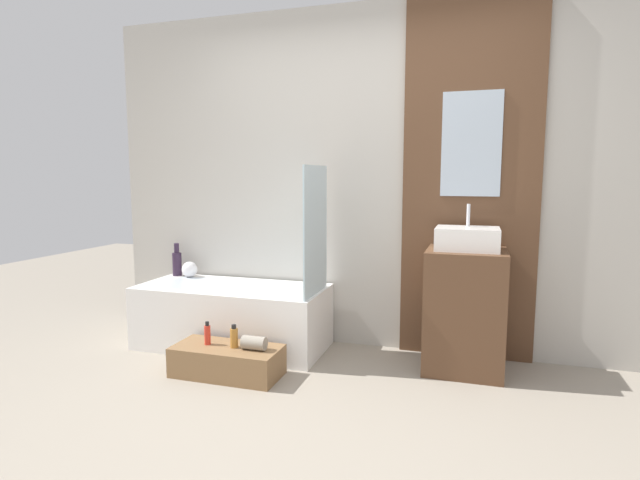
# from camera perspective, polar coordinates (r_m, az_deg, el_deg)

# --- Properties ---
(ground_plane) EXTENTS (12.00, 12.00, 0.00)m
(ground_plane) POSITION_cam_1_polar(r_m,az_deg,el_deg) (2.70, -3.42, -22.07)
(ground_plane) COLOR gray
(wall_tiled_back) EXTENTS (4.20, 0.06, 2.60)m
(wall_tiled_back) POSITION_cam_1_polar(r_m,az_deg,el_deg) (3.87, 4.83, 6.89)
(wall_tiled_back) COLOR #B7B2A8
(wall_tiled_back) RESTS_ON ground_plane
(wall_wood_accent) EXTENTS (0.95, 0.04, 2.60)m
(wall_wood_accent) POSITION_cam_1_polar(r_m,az_deg,el_deg) (3.73, 16.78, 6.77)
(wall_wood_accent) COLOR brown
(wall_wood_accent) RESTS_ON ground_plane
(bathtub) EXTENTS (1.45, 0.65, 0.48)m
(bathtub) POSITION_cam_1_polar(r_m,az_deg,el_deg) (3.99, -9.96, -8.54)
(bathtub) COLOR white
(bathtub) RESTS_ON ground_plane
(glass_shower_screen) EXTENTS (0.01, 0.51, 0.92)m
(glass_shower_screen) POSITION_cam_1_polar(r_m,az_deg,el_deg) (3.55, -0.52, 1.10)
(glass_shower_screen) COLOR silver
(glass_shower_screen) RESTS_ON bathtub
(wooden_step_bench) EXTENTS (0.72, 0.33, 0.20)m
(wooden_step_bench) POSITION_cam_1_polar(r_m,az_deg,el_deg) (3.48, -10.55, -13.42)
(wooden_step_bench) COLOR olive
(wooden_step_bench) RESTS_ON ground_plane
(vanity_cabinet) EXTENTS (0.52, 0.50, 0.83)m
(vanity_cabinet) POSITION_cam_1_polar(r_m,az_deg,el_deg) (3.58, 16.19, -7.70)
(vanity_cabinet) COLOR brown
(vanity_cabinet) RESTS_ON ground_plane
(sink) EXTENTS (0.41, 0.33, 0.30)m
(sink) POSITION_cam_1_polar(r_m,az_deg,el_deg) (3.49, 16.48, 0.16)
(sink) COLOR white
(sink) RESTS_ON vanity_cabinet
(vase_tall_dark) EXTENTS (0.08, 0.08, 0.28)m
(vase_tall_dark) POSITION_cam_1_polar(r_m,az_deg,el_deg) (4.43, -16.02, -2.47)
(vase_tall_dark) COLOR #2D1E33
(vase_tall_dark) RESTS_ON bathtub
(vase_round_light) EXTENTS (0.13, 0.13, 0.13)m
(vase_round_light) POSITION_cam_1_polar(r_m,az_deg,el_deg) (4.35, -14.68, -3.27)
(vase_round_light) COLOR white
(vase_round_light) RESTS_ON bathtub
(bottle_soap_primary) EXTENTS (0.04, 0.04, 0.16)m
(bottle_soap_primary) POSITION_cam_1_polar(r_m,az_deg,el_deg) (3.50, -12.74, -10.46)
(bottle_soap_primary) COLOR red
(bottle_soap_primary) RESTS_ON wooden_step_bench
(bottle_soap_secondary) EXTENTS (0.05, 0.05, 0.16)m
(bottle_soap_secondary) POSITION_cam_1_polar(r_m,az_deg,el_deg) (3.40, -9.80, -10.89)
(bottle_soap_secondary) COLOR #B2752D
(bottle_soap_secondary) RESTS_ON wooden_step_bench
(towel_roll) EXTENTS (0.16, 0.09, 0.09)m
(towel_roll) POSITION_cam_1_polar(r_m,az_deg,el_deg) (3.35, -7.54, -11.58)
(towel_roll) COLOR gray
(towel_roll) RESTS_ON wooden_step_bench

